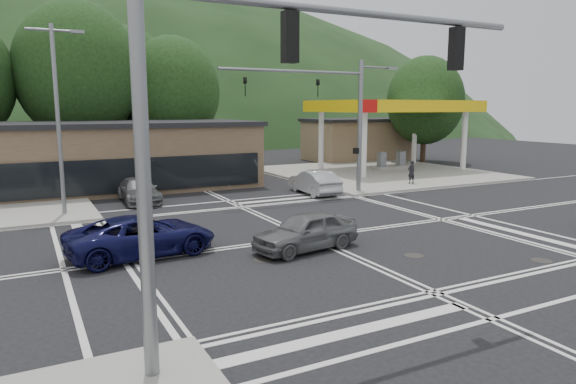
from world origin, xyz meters
name	(u,v)px	position (x,y,z in m)	size (l,w,h in m)	color
ground	(309,237)	(0.00, 0.00, 0.00)	(120.00, 120.00, 0.00)	black
sidewalk_ne	(379,173)	(15.00, 15.00, 0.07)	(16.00, 16.00, 0.15)	gray
gas_station_canopy	(393,109)	(16.99, 15.99, 5.04)	(12.32, 8.34, 5.75)	silver
convenience_store	(358,141)	(20.00, 25.00, 1.90)	(10.00, 6.00, 3.80)	#846B4F
commercial_row	(61,160)	(-8.00, 17.00, 2.00)	(24.00, 8.00, 4.00)	brown
hill_north	(79,134)	(0.00, 90.00, 0.00)	(252.00, 126.00, 140.00)	#1B3116
tree_n_b	(78,72)	(-6.00, 24.00, 7.79)	(9.00, 9.00, 12.98)	#382619
tree_n_c	(172,91)	(1.00, 24.00, 6.49)	(7.60, 7.60, 10.87)	#382619
tree_n_e	(124,84)	(-2.00, 28.00, 7.14)	(8.40, 8.40, 11.98)	#382619
tree_ne	(425,101)	(24.00, 20.00, 5.84)	(7.20, 7.20, 9.99)	#382619
streetlight_nw	(59,111)	(-8.44, 9.00, 5.05)	(2.50, 0.25, 9.00)	slate
signal_mast_ne	(343,110)	(6.95, 8.20, 5.07)	(11.65, 0.30, 8.00)	slate
signal_mast_sw	(235,113)	(-6.39, -8.20, 5.12)	(9.14, 0.28, 8.00)	slate
car_blue_west	(142,236)	(-6.56, 0.50, 0.72)	(2.40, 5.20, 1.44)	#0E0F3E
car_grey_center	(306,231)	(-1.04, -1.54, 0.71)	(1.67, 4.15, 1.41)	#5C5D61
car_queue_a	(314,182)	(5.50, 9.00, 0.72)	(1.53, 4.40, 1.45)	#AFB1B6
car_queue_b	(210,174)	(1.00, 15.22, 0.79)	(1.86, 4.62, 1.57)	silver
car_northbound	(139,190)	(-4.53, 11.13, 0.67)	(1.87, 4.59, 1.33)	#535657
pedestrian	(411,172)	(13.00, 8.92, 0.92)	(0.56, 0.37, 1.54)	black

